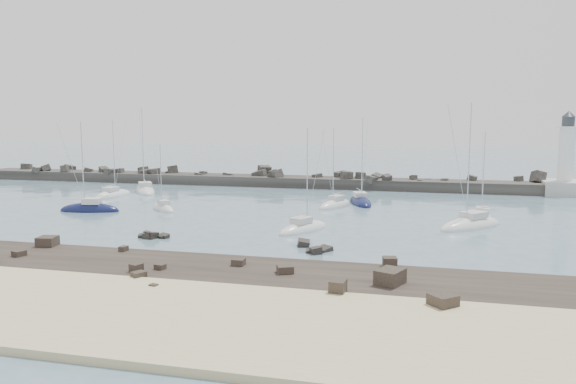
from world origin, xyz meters
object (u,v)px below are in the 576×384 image
object	(u,v)px
sailboat_1	(145,191)
sailboat_3	(113,196)
sailboat_2	(90,210)
sailboat_6	(303,230)
sailboat_8	(482,218)
sailboat_5	(335,206)
sailboat_4	(163,209)
lighthouse	(565,176)
sailboat_9	(471,226)
sailboat_7	(360,203)

from	to	relation	value
sailboat_1	sailboat_3	distance (m)	6.66
sailboat_3	sailboat_2	bearing A→B (deg)	-70.71
sailboat_6	sailboat_8	distance (m)	24.24
sailboat_1	sailboat_5	size ratio (longest dim) A/B	1.27
sailboat_4	sailboat_8	world-z (taller)	sailboat_8
lighthouse	sailboat_2	xyz separation A→B (m)	(-67.34, -34.18, -2.93)
lighthouse	sailboat_2	world-z (taller)	lighthouse
sailboat_1	sailboat_6	xyz separation A→B (m)	(33.74, -25.89, -0.00)
sailboat_2	lighthouse	bearing A→B (deg)	26.92
lighthouse	sailboat_8	distance (m)	31.36
sailboat_6	sailboat_9	xyz separation A→B (m)	(18.74, 6.75, 0.01)
sailboat_1	sailboat_7	bearing A→B (deg)	-6.27
sailboat_2	sailboat_9	distance (m)	50.16
sailboat_3	lighthouse	bearing A→B (deg)	15.73
sailboat_7	sailboat_8	size ratio (longest dim) A/B	1.15
sailboat_4	lighthouse	bearing A→B (deg)	27.82
sailboat_7	sailboat_4	bearing A→B (deg)	-154.74
sailboat_1	sailboat_7	xyz separation A→B (m)	(37.72, -4.15, -0.00)
sailboat_2	sailboat_5	xyz separation A→B (m)	(32.17, 12.31, -0.02)
sailboat_4	sailboat_5	distance (m)	24.51
sailboat_1	sailboat_2	distance (m)	20.15
sailboat_8	sailboat_9	bearing A→B (deg)	-106.21
sailboat_1	sailboat_7	size ratio (longest dim) A/B	1.13
sailboat_2	sailboat_4	size ratio (longest dim) A/B	1.34
lighthouse	sailboat_5	world-z (taller)	lighthouse
sailboat_2	sailboat_5	size ratio (longest dim) A/B	1.09
lighthouse	sailboat_4	distance (m)	65.70
sailboat_2	sailboat_9	xyz separation A→B (m)	(50.16, 0.88, -0.01)
sailboat_3	sailboat_6	world-z (taller)	sailboat_3
sailboat_5	sailboat_3	bearing A→B (deg)	177.61
sailboat_5	sailboat_6	xyz separation A→B (m)	(-0.75, -18.18, -0.00)
sailboat_9	sailboat_3	bearing A→B (deg)	166.72
lighthouse	sailboat_2	size ratio (longest dim) A/B	1.09
sailboat_8	sailboat_2	bearing A→B (deg)	-172.30
sailboat_8	sailboat_9	world-z (taller)	sailboat_9
sailboat_3	sailboat_6	size ratio (longest dim) A/B	1.05
sailboat_1	sailboat_3	bearing A→B (deg)	-112.34
sailboat_3	sailboat_7	bearing A→B (deg)	2.86
sailboat_2	sailboat_3	world-z (taller)	sailboat_3
lighthouse	sailboat_4	world-z (taller)	lighthouse
sailboat_4	sailboat_7	size ratio (longest dim) A/B	0.72
sailboat_7	lighthouse	bearing A→B (deg)	29.84
sailboat_3	sailboat_8	distance (m)	57.20
sailboat_3	sailboat_1	bearing A→B (deg)	67.66
sailboat_4	sailboat_2	bearing A→B (deg)	-159.10
sailboat_4	sailboat_7	distance (m)	28.88
sailboat_2	sailboat_9	bearing A→B (deg)	1.00
sailboat_3	sailboat_7	distance (m)	40.30
sailboat_2	sailboat_7	world-z (taller)	sailboat_7
sailboat_1	sailboat_8	xyz separation A→B (m)	(54.26, -12.99, -0.01)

